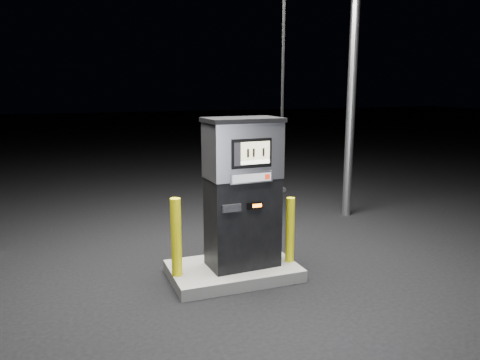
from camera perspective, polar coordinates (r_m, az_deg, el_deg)
name	(u,v)px	position (r m, az deg, el deg)	size (l,w,h in m)	color
ground	(233,276)	(6.13, -0.83, -11.66)	(80.00, 80.00, 0.00)	black
pump_island	(233,271)	(6.10, -0.84, -11.01)	(1.60, 1.00, 0.15)	slate
fuel_dispenser	(243,191)	(5.81, 0.36, -1.40)	(1.04, 0.60, 3.89)	black
bollard_left	(176,237)	(5.67, -7.78, -6.93)	(0.13, 0.13, 0.96)	yellow
bollard_right	(290,230)	(6.10, 6.12, -6.07)	(0.11, 0.11, 0.85)	yellow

